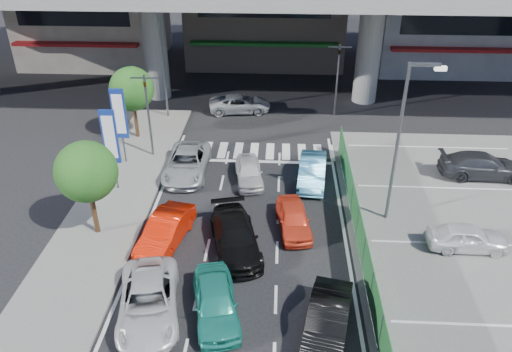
# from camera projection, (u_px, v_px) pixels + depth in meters

# --- Properties ---
(ground) EXTENTS (120.00, 120.00, 0.00)m
(ground) POSITION_uv_depth(u_px,v_px,m) (236.00, 298.00, 20.16)
(ground) COLOR black
(ground) RESTS_ON ground
(parking_lot) EXTENTS (12.00, 28.00, 0.06)m
(parking_lot) POSITION_uv_depth(u_px,v_px,m) (496.00, 274.00, 21.37)
(parking_lot) COLOR #5A5A58
(parking_lot) RESTS_ON ground
(sidewalk_left) EXTENTS (4.00, 30.00, 0.12)m
(sidewalk_left) POSITION_uv_depth(u_px,v_px,m) (98.00, 232.00, 23.90)
(sidewalk_left) COLOR #5A5A58
(sidewalk_left) RESTS_ON ground
(fence_run) EXTENTS (0.16, 22.00, 1.80)m
(fence_run) POSITION_uv_depth(u_px,v_px,m) (367.00, 269.00, 20.33)
(fence_run) COLOR #20602C
(fence_run) RESTS_ON ground
(traffic_light_left) EXTENTS (1.60, 1.24, 5.20)m
(traffic_light_left) POSITION_uv_depth(u_px,v_px,m) (146.00, 96.00, 28.83)
(traffic_light_left) COLOR #595B60
(traffic_light_left) RESTS_ON ground
(traffic_light_right) EXTENTS (1.60, 1.24, 5.20)m
(traffic_light_right) POSITION_uv_depth(u_px,v_px,m) (339.00, 62.00, 34.34)
(traffic_light_right) COLOR #595B60
(traffic_light_right) RESTS_ON ground
(street_lamp_right) EXTENTS (1.65, 0.22, 8.00)m
(street_lamp_right) POSITION_uv_depth(u_px,v_px,m) (403.00, 132.00, 22.62)
(street_lamp_right) COLOR #595B60
(street_lamp_right) RESTS_ON ground
(street_lamp_left) EXTENTS (1.65, 0.22, 8.00)m
(street_lamp_left) POSITION_uv_depth(u_px,v_px,m) (165.00, 52.00, 33.60)
(street_lamp_left) COLOR #595B60
(street_lamp_left) RESTS_ON ground
(signboard_near) EXTENTS (0.80, 0.14, 4.70)m
(signboard_near) POSITION_uv_depth(u_px,v_px,m) (110.00, 139.00, 25.85)
(signboard_near) COLOR #595B60
(signboard_near) RESTS_ON ground
(signboard_far) EXTENTS (0.80, 0.14, 4.70)m
(signboard_far) POSITION_uv_depth(u_px,v_px,m) (119.00, 116.00, 28.46)
(signboard_far) COLOR #595B60
(signboard_far) RESTS_ON ground
(tree_near) EXTENTS (2.80, 2.80, 4.80)m
(tree_near) POSITION_uv_depth(u_px,v_px,m) (86.00, 172.00, 22.23)
(tree_near) COLOR #382314
(tree_near) RESTS_ON ground
(tree_far) EXTENTS (2.80, 2.80, 4.80)m
(tree_far) POSITION_uv_depth(u_px,v_px,m) (132.00, 89.00, 31.34)
(tree_far) COLOR #382314
(tree_far) RESTS_ON ground
(sedan_white_mid_left) EXTENTS (3.12, 5.17, 1.34)m
(sedan_white_mid_left) POSITION_uv_depth(u_px,v_px,m) (148.00, 301.00, 19.07)
(sedan_white_mid_left) COLOR silver
(sedan_white_mid_left) RESTS_ON ground
(taxi_teal_mid) EXTENTS (2.49, 4.31, 1.38)m
(taxi_teal_mid) POSITION_uv_depth(u_px,v_px,m) (216.00, 302.00, 19.02)
(taxi_teal_mid) COLOR #1F8978
(taxi_teal_mid) RESTS_ON ground
(hatch_black_mid_right) EXTENTS (2.27, 4.40, 1.38)m
(hatch_black_mid_right) POSITION_uv_depth(u_px,v_px,m) (327.00, 322.00, 18.14)
(hatch_black_mid_right) COLOR black
(hatch_black_mid_right) RESTS_ON ground
(taxi_orange_left) EXTENTS (2.28, 4.40, 1.38)m
(taxi_orange_left) POSITION_uv_depth(u_px,v_px,m) (166.00, 231.00, 22.93)
(taxi_orange_left) COLOR red
(taxi_orange_left) RESTS_ON ground
(sedan_black_mid) EXTENTS (3.05, 5.08, 1.38)m
(sedan_black_mid) POSITION_uv_depth(u_px,v_px,m) (235.00, 237.00, 22.53)
(sedan_black_mid) COLOR black
(sedan_black_mid) RESTS_ON ground
(taxi_orange_right) EXTENTS (1.96, 3.80, 1.24)m
(taxi_orange_right) POSITION_uv_depth(u_px,v_px,m) (294.00, 219.00, 23.90)
(taxi_orange_right) COLOR red
(taxi_orange_right) RESTS_ON ground
(wagon_silver_front_left) EXTENTS (2.35, 4.99, 1.38)m
(wagon_silver_front_left) POSITION_uv_depth(u_px,v_px,m) (187.00, 163.00, 28.57)
(wagon_silver_front_left) COLOR #9B9EA2
(wagon_silver_front_left) RESTS_ON ground
(sedan_white_front_mid) EXTENTS (1.94, 3.74, 1.22)m
(sedan_white_front_mid) POSITION_uv_depth(u_px,v_px,m) (249.00, 172.00, 27.87)
(sedan_white_front_mid) COLOR silver
(sedan_white_front_mid) RESTS_ON ground
(kei_truck_front_right) EXTENTS (1.82, 4.26, 1.37)m
(kei_truck_front_right) POSITION_uv_depth(u_px,v_px,m) (312.00, 171.00, 27.77)
(kei_truck_front_right) COLOR #4792BC
(kei_truck_front_right) RESTS_ON ground
(crossing_wagon_silver) EXTENTS (4.72, 2.65, 1.24)m
(crossing_wagon_silver) POSITION_uv_depth(u_px,v_px,m) (240.00, 104.00, 36.58)
(crossing_wagon_silver) COLOR #A6A8AD
(crossing_wagon_silver) RESTS_ON ground
(parked_sedan_white) EXTENTS (3.60, 1.49, 1.22)m
(parked_sedan_white) POSITION_uv_depth(u_px,v_px,m) (467.00, 237.00, 22.55)
(parked_sedan_white) COLOR silver
(parked_sedan_white) RESTS_ON parking_lot
(parked_sedan_dgrey) EXTENTS (4.82, 2.05, 1.38)m
(parked_sedan_dgrey) POSITION_uv_depth(u_px,v_px,m) (482.00, 166.00, 28.18)
(parked_sedan_dgrey) COLOR #2C2D32
(parked_sedan_dgrey) RESTS_ON parking_lot
(traffic_cone) EXTENTS (0.53, 0.53, 0.78)m
(traffic_cone) POSITION_uv_depth(u_px,v_px,m) (364.00, 235.00, 23.07)
(traffic_cone) COLOR #F0390D
(traffic_cone) RESTS_ON parking_lot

